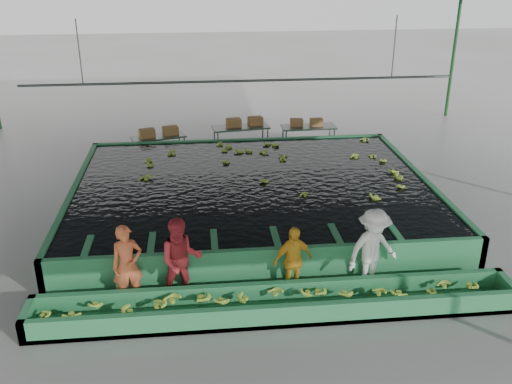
{
  "coord_description": "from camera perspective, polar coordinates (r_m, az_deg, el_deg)",
  "views": [
    {
      "loc": [
        -1.46,
        -13.3,
        6.92
      ],
      "look_at": [
        0.0,
        0.5,
        1.0
      ],
      "focal_mm": 40.0,
      "sensor_mm": 36.0,
      "label": 1
    }
  ],
  "objects": [
    {
      "name": "packing_table_left",
      "position": [
        20.6,
        -9.67,
        4.4
      ],
      "size": [
        2.02,
        1.28,
        0.85
      ],
      "primitive_type": null,
      "rotation": [
        0.0,
        0.0,
        0.31
      ],
      "color": "#59605B",
      "rests_on": "ground"
    },
    {
      "name": "sorting_trough",
      "position": [
        11.86,
        2.13,
        -11.13
      ],
      "size": [
        10.0,
        1.0,
        0.5
      ],
      "primitive_type": null,
      "color": "#2A7C46",
      "rests_on": "ground"
    },
    {
      "name": "cableway_rail",
      "position": [
        18.77,
        -1.48,
        11.05
      ],
      "size": [
        0.08,
        0.08,
        14.0
      ],
      "primitive_type": "cylinder",
      "color": "#59605B",
      "rests_on": "shed_roof"
    },
    {
      "name": "floating_bananas",
      "position": [
        16.8,
        -0.65,
        1.93
      ],
      "size": [
        8.59,
        5.86,
        0.12
      ],
      "primitive_type": null,
      "color": "#94B934",
      "rests_on": "tank_water"
    },
    {
      "name": "rail_hanger_left",
      "position": [
        18.86,
        -17.25,
        13.21
      ],
      "size": [
        0.04,
        0.04,
        2.0
      ],
      "primitive_type": "cylinder",
      "color": "#59605B",
      "rests_on": "shed_roof"
    },
    {
      "name": "rail_hanger_right",
      "position": [
        19.62,
        13.66,
        13.93
      ],
      "size": [
        0.04,
        0.04,
        2.0
      ],
      "primitive_type": "cylinder",
      "color": "#59605B",
      "rests_on": "shed_roof"
    },
    {
      "name": "tank_water",
      "position": [
        16.06,
        -0.38,
        0.9
      ],
      "size": [
        9.7,
        7.7,
        0.0
      ],
      "primitive_type": "cube",
      "color": "black",
      "rests_on": "flotation_tank"
    },
    {
      "name": "shed_posts",
      "position": [
        14.09,
        0.22,
        4.82
      ],
      "size": [
        20.0,
        22.0,
        5.0
      ],
      "primitive_type": null,
      "color": "#1D5525",
      "rests_on": "ground"
    },
    {
      "name": "packing_table_right",
      "position": [
        21.41,
        5.24,
        5.43
      ],
      "size": [
        2.01,
        0.83,
        0.91
      ],
      "primitive_type": null,
      "rotation": [
        0.0,
        0.0,
        0.02
      ],
      "color": "#59605B",
      "rests_on": "ground"
    },
    {
      "name": "worker_a",
      "position": [
        12.21,
        -12.74,
        -7.14
      ],
      "size": [
        0.75,
        0.61,
        1.77
      ],
      "primitive_type": "imported",
      "rotation": [
        0.0,
        0.0,
        0.33
      ],
      "color": "orange",
      "rests_on": "ground"
    },
    {
      "name": "ground",
      "position": [
        15.06,
        0.2,
        -4.25
      ],
      "size": [
        80.0,
        80.0,
        0.0
      ],
      "primitive_type": "plane",
      "color": "gray",
      "rests_on": "ground"
    },
    {
      "name": "shed_roof",
      "position": [
        13.51,
        0.23,
        14.94
      ],
      "size": [
        20.0,
        22.0,
        0.04
      ],
      "primitive_type": "cube",
      "color": "slate",
      "rests_on": "shed_posts"
    },
    {
      "name": "box_stack_mid",
      "position": [
        21.12,
        -1.15,
        6.66
      ],
      "size": [
        1.39,
        0.6,
        0.29
      ],
      "primitive_type": null,
      "rotation": [
        0.0,
        0.0,
        0.17
      ],
      "color": "olive",
      "rests_on": "packing_table_mid"
    },
    {
      "name": "worker_c",
      "position": [
        12.3,
        3.71,
        -6.84
      ],
      "size": [
        1.0,
        0.65,
        1.57
      ],
      "primitive_type": "imported",
      "rotation": [
        0.0,
        0.0,
        0.31
      ],
      "color": "yellow",
      "rests_on": "ground"
    },
    {
      "name": "box_stack_right",
      "position": [
        21.3,
        5.06,
        6.63
      ],
      "size": [
        1.21,
        0.39,
        0.26
      ],
      "primitive_type": null,
      "rotation": [
        0.0,
        0.0,
        -0.05
      ],
      "color": "olive",
      "rests_on": "packing_table_right"
    },
    {
      "name": "worker_d",
      "position": [
        12.62,
        11.6,
        -5.68
      ],
      "size": [
        1.39,
        1.07,
        1.89
      ],
      "primitive_type": "imported",
      "rotation": [
        0.0,
        0.0,
        0.34
      ],
      "color": "white",
      "rests_on": "ground"
    },
    {
      "name": "worker_b",
      "position": [
        12.09,
        -7.51,
        -6.76
      ],
      "size": [
        0.99,
        0.82,
        1.88
      ],
      "primitive_type": "imported",
      "rotation": [
        0.0,
        0.0,
        0.12
      ],
      "color": "#BB2D34",
      "rests_on": "ground"
    },
    {
      "name": "trough_bananas",
      "position": [
        11.77,
        2.14,
        -10.53
      ],
      "size": [
        9.37,
        0.62,
        0.12
      ],
      "primitive_type": null,
      "color": "#94B934",
      "rests_on": "sorting_trough"
    },
    {
      "name": "flotation_tank",
      "position": [
        16.21,
        -0.37,
        -0.41
      ],
      "size": [
        10.0,
        8.0,
        0.9
      ],
      "primitive_type": null,
      "color": "#2A7C46",
      "rests_on": "ground"
    },
    {
      "name": "packing_table_mid",
      "position": [
        21.18,
        -1.52,
        5.37
      ],
      "size": [
        2.16,
        1.1,
        0.94
      ],
      "primitive_type": null,
      "rotation": [
        0.0,
        0.0,
        0.14
      ],
      "color": "#59605B",
      "rests_on": "ground"
    },
    {
      "name": "box_stack_left",
      "position": [
        20.48,
        -9.67,
        5.55
      ],
      "size": [
        1.41,
        0.74,
        0.29
      ],
      "primitive_type": null,
      "rotation": [
        0.0,
        0.0,
        0.28
      ],
      "color": "olive",
      "rests_on": "packing_table_left"
    }
  ]
}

